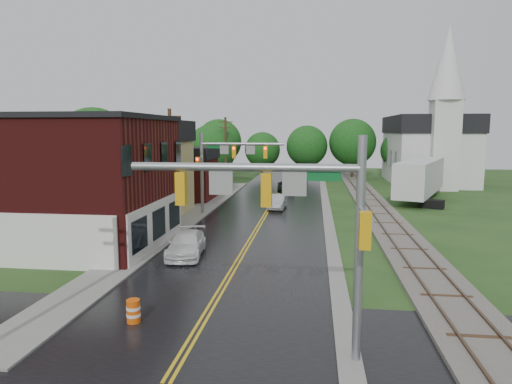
% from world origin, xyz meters
% --- Properties ---
extents(ground, '(160.00, 160.00, 0.00)m').
position_xyz_m(ground, '(0.00, 0.00, 0.00)').
color(ground, '#214119').
rests_on(ground, ground).
extents(main_road, '(10.00, 90.00, 0.02)m').
position_xyz_m(main_road, '(0.00, 30.00, 0.00)').
color(main_road, black).
rests_on(main_road, ground).
extents(cross_road, '(60.00, 9.00, 0.02)m').
position_xyz_m(cross_road, '(0.00, 2.00, 0.00)').
color(cross_road, black).
rests_on(cross_road, ground).
extents(curb_right, '(0.80, 70.00, 0.12)m').
position_xyz_m(curb_right, '(5.40, 35.00, 0.00)').
color(curb_right, gray).
rests_on(curb_right, ground).
extents(sidewalk_left, '(2.40, 50.00, 0.12)m').
position_xyz_m(sidewalk_left, '(-6.20, 25.00, 0.00)').
color(sidewalk_left, gray).
rests_on(sidewalk_left, ground).
extents(brick_building, '(14.30, 10.30, 8.30)m').
position_xyz_m(brick_building, '(-12.48, 15.00, 4.15)').
color(brick_building, '#4A1010').
rests_on(brick_building, ground).
extents(yellow_house, '(8.00, 7.00, 6.40)m').
position_xyz_m(yellow_house, '(-11.00, 26.00, 3.20)').
color(yellow_house, tan).
rests_on(yellow_house, ground).
extents(darkred_building, '(7.00, 6.00, 4.40)m').
position_xyz_m(darkred_building, '(-10.00, 35.00, 2.20)').
color(darkred_building, '#3F0F0C').
rests_on(darkred_building, ground).
extents(church, '(10.40, 18.40, 20.00)m').
position_xyz_m(church, '(20.00, 53.74, 5.83)').
color(church, silver).
rests_on(church, ground).
extents(railroad, '(3.20, 80.00, 0.30)m').
position_xyz_m(railroad, '(10.00, 35.00, 0.11)').
color(railroad, '#59544C').
rests_on(railroad, ground).
extents(traffic_signal_near, '(7.34, 0.30, 7.20)m').
position_xyz_m(traffic_signal_near, '(3.47, 2.00, 4.97)').
color(traffic_signal_near, gray).
rests_on(traffic_signal_near, ground).
extents(traffic_signal_far, '(7.34, 0.43, 7.20)m').
position_xyz_m(traffic_signal_far, '(-3.47, 27.00, 4.97)').
color(traffic_signal_far, gray).
rests_on(traffic_signal_far, ground).
extents(utility_pole_b, '(1.80, 0.28, 9.00)m').
position_xyz_m(utility_pole_b, '(-6.80, 22.00, 4.72)').
color(utility_pole_b, '#382616').
rests_on(utility_pole_b, ground).
extents(utility_pole_c, '(1.80, 0.28, 9.00)m').
position_xyz_m(utility_pole_c, '(-6.80, 44.00, 4.72)').
color(utility_pole_c, '#382616').
rests_on(utility_pole_c, ground).
extents(tree_left_a, '(6.80, 6.80, 8.67)m').
position_xyz_m(tree_left_a, '(-19.85, 21.90, 5.11)').
color(tree_left_a, black).
rests_on(tree_left_a, ground).
extents(tree_left_b, '(7.60, 7.60, 9.69)m').
position_xyz_m(tree_left_b, '(-17.85, 31.90, 5.72)').
color(tree_left_b, black).
rests_on(tree_left_b, ground).
extents(tree_left_c, '(6.00, 6.00, 7.65)m').
position_xyz_m(tree_left_c, '(-13.85, 39.90, 4.51)').
color(tree_left_c, black).
rests_on(tree_left_c, ground).
extents(tree_left_e, '(6.40, 6.40, 8.16)m').
position_xyz_m(tree_left_e, '(-8.85, 45.90, 4.81)').
color(tree_left_e, black).
rests_on(tree_left_e, ground).
extents(suv_dark, '(2.38, 4.58, 1.23)m').
position_xyz_m(suv_dark, '(0.80, 42.97, 0.62)').
color(suv_dark, black).
rests_on(suv_dark, ground).
extents(sedan_silver, '(1.66, 4.21, 1.37)m').
position_xyz_m(sedan_silver, '(0.80, 30.31, 0.68)').
color(sedan_silver, '#A6A6AB').
rests_on(sedan_silver, ground).
extents(pickup_white, '(2.47, 4.97, 1.39)m').
position_xyz_m(pickup_white, '(-3.20, 13.46, 0.69)').
color(pickup_white, silver).
rests_on(pickup_white, ground).
extents(semi_trailer, '(7.84, 13.92, 4.25)m').
position_xyz_m(semi_trailer, '(15.35, 37.82, 2.49)').
color(semi_trailer, black).
rests_on(semi_trailer, ground).
extents(construction_barrel, '(0.65, 0.65, 0.92)m').
position_xyz_m(construction_barrel, '(-2.61, 4.00, 0.46)').
color(construction_barrel, '#DC4F09').
rests_on(construction_barrel, ground).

